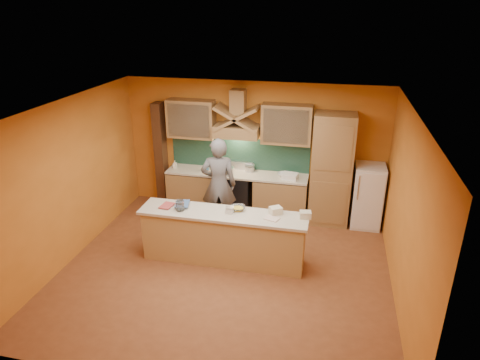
% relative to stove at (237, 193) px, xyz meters
% --- Properties ---
extents(floor, '(5.50, 5.00, 0.01)m').
position_rel_stove_xyz_m(floor, '(0.30, -2.20, -0.45)').
color(floor, brown).
rests_on(floor, ground).
extents(ceiling, '(5.50, 5.00, 0.01)m').
position_rel_stove_xyz_m(ceiling, '(0.30, -2.20, 2.35)').
color(ceiling, white).
rests_on(ceiling, wall_back).
extents(wall_back, '(5.50, 0.02, 2.80)m').
position_rel_stove_xyz_m(wall_back, '(0.30, 0.30, 0.95)').
color(wall_back, orange).
rests_on(wall_back, floor).
extents(wall_front, '(5.50, 0.02, 2.80)m').
position_rel_stove_xyz_m(wall_front, '(0.30, -4.70, 0.95)').
color(wall_front, orange).
rests_on(wall_front, floor).
extents(wall_left, '(0.02, 5.00, 2.80)m').
position_rel_stove_xyz_m(wall_left, '(-2.45, -2.20, 0.95)').
color(wall_left, orange).
rests_on(wall_left, floor).
extents(wall_right, '(0.02, 5.00, 2.80)m').
position_rel_stove_xyz_m(wall_right, '(3.05, -2.20, 0.95)').
color(wall_right, orange).
rests_on(wall_right, floor).
extents(base_cabinet_left, '(1.10, 0.60, 0.86)m').
position_rel_stove_xyz_m(base_cabinet_left, '(-0.95, 0.00, -0.02)').
color(base_cabinet_left, '#9D7648').
rests_on(base_cabinet_left, floor).
extents(base_cabinet_right, '(1.10, 0.60, 0.86)m').
position_rel_stove_xyz_m(base_cabinet_right, '(0.95, 0.00, -0.02)').
color(base_cabinet_right, '#9D7648').
rests_on(base_cabinet_right, floor).
extents(counter_top, '(3.00, 0.62, 0.04)m').
position_rel_stove_xyz_m(counter_top, '(-0.00, 0.00, 0.45)').
color(counter_top, beige).
rests_on(counter_top, base_cabinet_left).
extents(stove, '(0.60, 0.58, 0.90)m').
position_rel_stove_xyz_m(stove, '(0.00, 0.00, 0.00)').
color(stove, black).
rests_on(stove, floor).
extents(backsplash, '(3.00, 0.03, 0.70)m').
position_rel_stove_xyz_m(backsplash, '(-0.00, 0.28, 0.80)').
color(backsplash, '#1A3A2E').
rests_on(backsplash, wall_back).
extents(range_hood, '(0.92, 0.50, 0.24)m').
position_rel_stove_xyz_m(range_hood, '(0.00, 0.05, 1.37)').
color(range_hood, '#9D7648').
rests_on(range_hood, wall_back).
extents(hood_chimney, '(0.30, 0.30, 0.50)m').
position_rel_stove_xyz_m(hood_chimney, '(0.00, 0.15, 1.95)').
color(hood_chimney, '#9D7648').
rests_on(hood_chimney, wall_back).
extents(upper_cabinet_left, '(1.00, 0.35, 0.80)m').
position_rel_stove_xyz_m(upper_cabinet_left, '(-1.00, 0.12, 1.55)').
color(upper_cabinet_left, '#9D7648').
rests_on(upper_cabinet_left, wall_back).
extents(upper_cabinet_right, '(1.00, 0.35, 0.80)m').
position_rel_stove_xyz_m(upper_cabinet_right, '(1.00, 0.12, 1.55)').
color(upper_cabinet_right, '#9D7648').
rests_on(upper_cabinet_right, wall_back).
extents(pantry_column, '(0.80, 0.60, 2.30)m').
position_rel_stove_xyz_m(pantry_column, '(1.95, 0.00, 0.70)').
color(pantry_column, '#9D7648').
rests_on(pantry_column, floor).
extents(fridge, '(0.58, 0.60, 1.30)m').
position_rel_stove_xyz_m(fridge, '(2.70, 0.00, 0.20)').
color(fridge, white).
rests_on(fridge, floor).
extents(trim_column_left, '(0.20, 0.30, 2.30)m').
position_rel_stove_xyz_m(trim_column_left, '(-1.75, 0.15, 0.70)').
color(trim_column_left, '#472816').
rests_on(trim_column_left, floor).
extents(island_body, '(2.80, 0.55, 0.88)m').
position_rel_stove_xyz_m(island_body, '(0.20, -1.90, -0.01)').
color(island_body, tan).
rests_on(island_body, floor).
extents(island_top, '(2.90, 0.62, 0.05)m').
position_rel_stove_xyz_m(island_top, '(0.20, -1.90, 0.47)').
color(island_top, beige).
rests_on(island_top, island_body).
extents(person, '(0.76, 0.57, 1.89)m').
position_rel_stove_xyz_m(person, '(-0.19, -0.74, 0.49)').
color(person, slate).
rests_on(person, floor).
extents(pot_large, '(0.27, 0.27, 0.15)m').
position_rel_stove_xyz_m(pot_large, '(-0.15, -0.12, 0.53)').
color(pot_large, '#B7B6BE').
rests_on(pot_large, stove).
extents(pot_small, '(0.24, 0.24, 0.14)m').
position_rel_stove_xyz_m(pot_small, '(0.25, 0.17, 0.52)').
color(pot_small, '#B9BAC0').
rests_on(pot_small, stove).
extents(soap_bottle_a, '(0.08, 0.09, 0.17)m').
position_rel_stove_xyz_m(soap_bottle_a, '(-1.37, -0.02, 0.56)').
color(soap_bottle_a, white).
rests_on(soap_bottle_a, counter_top).
extents(soap_bottle_b, '(0.11, 0.11, 0.26)m').
position_rel_stove_xyz_m(soap_bottle_b, '(-0.64, -0.04, 0.60)').
color(soap_bottle_b, '#366795').
rests_on(soap_bottle_b, counter_top).
extents(bowl_back, '(0.22, 0.22, 0.07)m').
position_rel_stove_xyz_m(bowl_back, '(0.97, 0.05, 0.50)').
color(bowl_back, silver).
rests_on(bowl_back, counter_top).
extents(dish_rack, '(0.34, 0.29, 0.11)m').
position_rel_stove_xyz_m(dish_rack, '(1.13, -0.08, 0.53)').
color(dish_rack, white).
rests_on(dish_rack, counter_top).
extents(book_lower, '(0.23, 0.29, 0.03)m').
position_rel_stove_xyz_m(book_lower, '(-0.92, -1.87, 0.51)').
color(book_lower, '#AC3F3D').
rests_on(book_lower, island_top).
extents(book_upper, '(0.29, 0.36, 0.02)m').
position_rel_stove_xyz_m(book_upper, '(-0.68, -1.82, 0.53)').
color(book_upper, '#426192').
rests_on(book_upper, island_top).
extents(jar_large, '(0.15, 0.15, 0.18)m').
position_rel_stove_xyz_m(jar_large, '(-0.54, -1.97, 0.58)').
color(jar_large, silver).
rests_on(jar_large, island_top).
extents(jar_small, '(0.14, 0.14, 0.13)m').
position_rel_stove_xyz_m(jar_small, '(-0.54, -1.99, 0.56)').
color(jar_small, silver).
rests_on(jar_small, island_top).
extents(kitchen_scale, '(0.13, 0.13, 0.09)m').
position_rel_stove_xyz_m(kitchen_scale, '(0.31, -1.89, 0.54)').
color(kitchen_scale, silver).
rests_on(kitchen_scale, island_top).
extents(mixing_bowl, '(0.30, 0.30, 0.06)m').
position_rel_stove_xyz_m(mixing_bowl, '(0.42, -1.73, 0.53)').
color(mixing_bowl, white).
rests_on(mixing_bowl, island_top).
extents(cloth, '(0.28, 0.24, 0.02)m').
position_rel_stove_xyz_m(cloth, '(1.04, -1.94, 0.50)').
color(cloth, beige).
rests_on(cloth, island_top).
extents(grocery_bag_a, '(0.25, 0.24, 0.13)m').
position_rel_stove_xyz_m(grocery_bag_a, '(1.08, -1.75, 0.56)').
color(grocery_bag_a, beige).
rests_on(grocery_bag_a, island_top).
extents(grocery_bag_b, '(0.21, 0.17, 0.11)m').
position_rel_stove_xyz_m(grocery_bag_b, '(1.58, -1.78, 0.55)').
color(grocery_bag_b, beige).
rests_on(grocery_bag_b, island_top).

